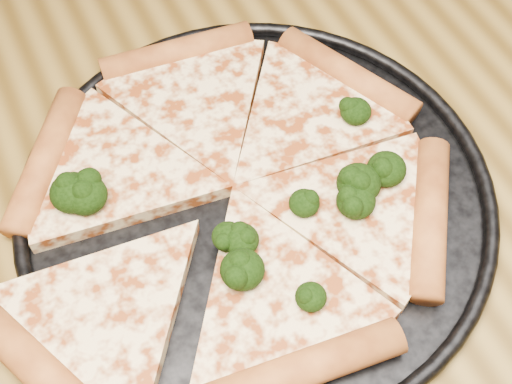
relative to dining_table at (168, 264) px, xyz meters
name	(u,v)px	position (x,y,z in m)	size (l,w,h in m)	color
dining_table	(168,264)	(0.00, 0.00, 0.00)	(1.20, 0.90, 0.75)	brown
pizza_pan	(256,197)	(0.08, -0.03, 0.10)	(0.41, 0.41, 0.02)	black
pizza	(227,193)	(0.06, -0.02, 0.11)	(0.42, 0.37, 0.03)	#F8D897
broccoli_florets	(253,202)	(0.07, -0.04, 0.12)	(0.28, 0.20, 0.03)	black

